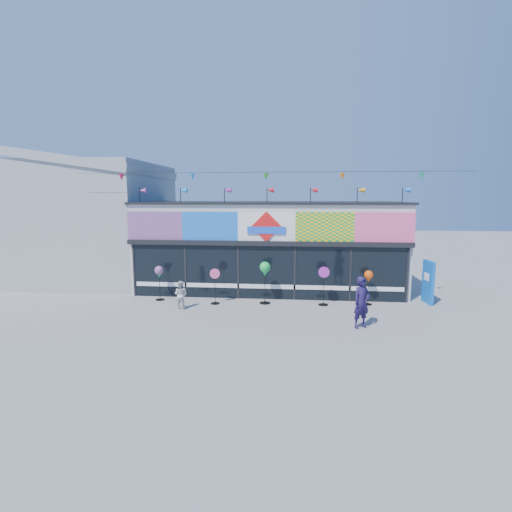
# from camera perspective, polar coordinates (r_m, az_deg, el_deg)

# --- Properties ---
(ground) EXTENTS (80.00, 80.00, 0.00)m
(ground) POSITION_cam_1_polar(r_m,az_deg,el_deg) (13.91, 0.43, -9.67)
(ground) COLOR gray
(ground) RESTS_ON ground
(kite_shop) EXTENTS (16.00, 5.70, 5.31)m
(kite_shop) POSITION_cam_1_polar(r_m,az_deg,el_deg) (19.28, 2.03, 1.66)
(kite_shop) COLOR silver
(kite_shop) RESTS_ON ground
(neighbour_building) EXTENTS (8.18, 7.20, 6.87)m
(neighbour_building) POSITION_cam_1_polar(r_m,az_deg,el_deg) (23.09, -23.48, 4.97)
(neighbour_building) COLOR #95979A
(neighbour_building) RESTS_ON ground
(blue_sign) EXTENTS (0.24, 0.89, 1.76)m
(blue_sign) POSITION_cam_1_polar(r_m,az_deg,el_deg) (17.75, 23.37, -3.43)
(blue_sign) COLOR blue
(blue_sign) RESTS_ON ground
(spinner_0) EXTENTS (0.37, 0.37, 1.46)m
(spinner_0) POSITION_cam_1_polar(r_m,az_deg,el_deg) (17.22, -13.67, -2.35)
(spinner_0) COLOR black
(spinner_0) RESTS_ON ground
(spinner_1) EXTENTS (0.41, 0.37, 1.46)m
(spinner_1) POSITION_cam_1_polar(r_m,az_deg,el_deg) (16.31, -5.88, -4.19)
(spinner_1) COLOR black
(spinner_1) RESTS_ON ground
(spinner_2) EXTENTS (0.44, 0.44, 1.73)m
(spinner_2) POSITION_cam_1_polar(r_m,az_deg,el_deg) (16.16, 1.30, -2.04)
(spinner_2) COLOR black
(spinner_2) RESTS_ON ground
(spinner_3) EXTENTS (0.44, 0.40, 1.57)m
(spinner_3) POSITION_cam_1_polar(r_m,az_deg,el_deg) (16.25, 9.64, -4.10)
(spinner_3) COLOR black
(spinner_3) RESTS_ON ground
(spinner_4) EXTENTS (0.36, 0.36, 1.41)m
(spinner_4) POSITION_cam_1_polar(r_m,az_deg,el_deg) (16.64, 15.78, -2.95)
(spinner_4) COLOR black
(spinner_4) RESTS_ON ground
(adult_man) EXTENTS (0.76, 0.68, 1.73)m
(adult_man) POSITION_cam_1_polar(r_m,az_deg,el_deg) (13.74, 14.85, -6.43)
(adult_man) COLOR #1E1440
(adult_man) RESTS_ON ground
(child) EXTENTS (0.59, 0.43, 1.10)m
(child) POSITION_cam_1_polar(r_m,az_deg,el_deg) (15.90, -10.70, -5.44)
(child) COLOR silver
(child) RESTS_ON ground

